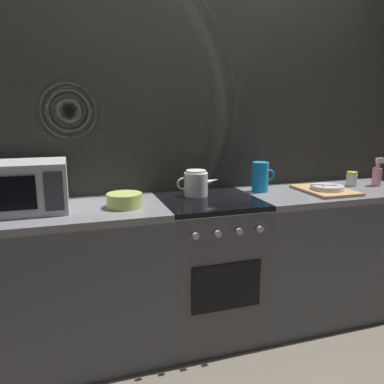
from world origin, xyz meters
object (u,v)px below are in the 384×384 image
Objects in this scene: mixing_bowl at (124,200)px; pitcher at (260,177)px; stove_unit at (208,267)px; spice_jar at (352,179)px; dish_pile at (326,189)px; kettle at (196,183)px; microwave at (22,187)px; spray_bottle at (377,175)px.

pitcher is (0.93, 0.15, 0.06)m from mixing_bowl.
spice_jar is at bearing 3.15° from stove_unit.
spice_jar reaches higher than mixing_bowl.
stove_unit is at bearing 176.20° from dish_pile.
kettle reaches higher than stove_unit.
mixing_bowl is at bearing -8.43° from microwave.
kettle is 0.71× the size of dish_pile.
microwave is at bearing 171.57° from mixing_bowl.
mixing_bowl is 0.99× the size of spray_bottle.
spray_bottle is at bearing 0.73° from stove_unit.
microwave reaches higher than spice_jar.
pitcher is 0.99× the size of spray_bottle.
mixing_bowl is 1.65m from spice_jar.
spice_jar is (1.17, -0.04, -0.03)m from kettle.
spray_bottle is at bearing 2.03° from mixing_bowl.
spray_bottle is at bearing 8.27° from dish_pile.
microwave is 0.54m from mixing_bowl.
microwave is at bearing -177.35° from pitcher.
kettle is at bearing 4.28° from microwave.
stove_unit is at bearing -176.85° from spice_jar.
microwave is at bearing -175.72° from kettle.
stove_unit is 1.21m from microwave.
spray_bottle is (1.35, -0.09, -0.00)m from kettle.
dish_pile is 0.50m from spray_bottle.
spray_bottle is (1.30, 0.02, 0.53)m from stove_unit.
mixing_bowl reaches higher than dish_pile.
spice_jar is 0.52× the size of spray_bottle.
kettle is 0.45m from pitcher.
microwave reaches higher than mixing_bowl.
microwave is at bearing 178.35° from stove_unit.
spray_bottle is at bearing -0.34° from microwave.
pitcher is at bearing 13.64° from stove_unit.
kettle is at bearing 177.83° from spice_jar.
microwave reaches higher than pitcher.
spice_jar reaches higher than dish_pile.
kettle is (1.01, 0.08, -0.05)m from microwave.
stove_unit is 0.54m from kettle.
dish_pile is 3.81× the size of spice_jar.
pitcher reaches higher than spice_jar.
spray_bottle reaches higher than pitcher.
mixing_bowl is at bearing -174.76° from stove_unit.
stove_unit is at bearing -166.36° from pitcher.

